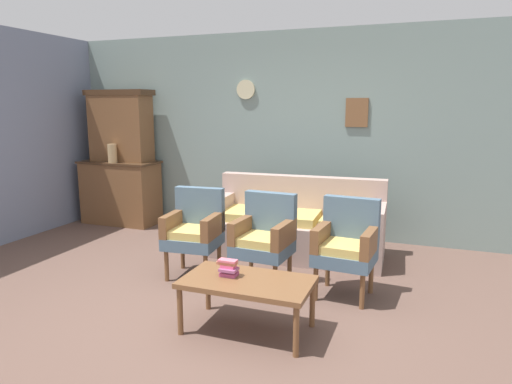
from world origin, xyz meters
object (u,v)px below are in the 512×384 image
side_cabinet (121,192)px  armchair_near_cabinet (195,228)px  coffee_table (247,285)px  vase_on_cabinet (112,153)px  armchair_row_middle (265,236)px  floral_couch (296,228)px  armchair_by_doorway (347,243)px  book_stack_on_table (228,268)px

side_cabinet → armchair_near_cabinet: (2.06, -1.55, 0.03)m
coffee_table → side_cabinet: bearing=140.5°
vase_on_cabinet → armchair_row_middle: 3.17m
side_cabinet → floral_couch: 2.91m
armchair_by_doorway → armchair_row_middle: bearing=-177.4°
coffee_table → vase_on_cabinet: bearing=142.3°
floral_couch → armchair_row_middle: same height
book_stack_on_table → coffee_table: bearing=-7.8°
armchair_by_doorway → coffee_table: (-0.60, -0.96, -0.12)m
armchair_near_cabinet → armchair_row_middle: same height
armchair_by_doorway → book_stack_on_table: armchair_by_doorway is taller
vase_on_cabinet → floral_couch: 2.95m
armchair_row_middle → coffee_table: size_ratio=0.90×
armchair_by_doorway → floral_couch: bearing=127.4°
floral_couch → armchair_by_doorway: same height
vase_on_cabinet → book_stack_on_table: 3.67m
book_stack_on_table → side_cabinet: bearing=139.1°
vase_on_cabinet → coffee_table: (2.98, -2.30, -0.69)m
floral_couch → book_stack_on_table: 1.92m
side_cabinet → armchair_row_middle: size_ratio=1.28×
armchair_near_cabinet → armchair_by_doorway: bearing=1.2°
side_cabinet → vase_on_cabinet: vase_on_cabinet is taller
side_cabinet → coffee_table: 3.90m
armchair_near_cabinet → armchair_row_middle: bearing=-0.2°
armchair_by_doorway → armchair_near_cabinet: bearing=-178.8°
side_cabinet → floral_couch: bearing=-10.7°
floral_couch → book_stack_on_table: size_ratio=12.30×
floral_couch → armchair_by_doorway: bearing=-52.6°
vase_on_cabinet → armchair_row_middle: size_ratio=0.30×
coffee_table → book_stack_on_table: 0.20m
book_stack_on_table → armchair_near_cabinet: bearing=130.7°
side_cabinet → armchair_by_doorway: (3.60, -1.52, 0.03)m
side_cabinet → armchair_by_doorway: 3.91m
vase_on_cabinet → floral_couch: vase_on_cabinet is taller
armchair_near_cabinet → coffee_table: (0.95, -0.93, -0.12)m
coffee_table → book_stack_on_table: bearing=172.2°
floral_couch → armchair_near_cabinet: same height
vase_on_cabinet → armchair_row_middle: vase_on_cabinet is taller
side_cabinet → armchair_row_middle: side_cabinet is taller
armchair_row_middle → side_cabinet: bearing=151.2°
coffee_table → book_stack_on_table: size_ratio=6.02×
book_stack_on_table → armchair_row_middle: bearing=91.1°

